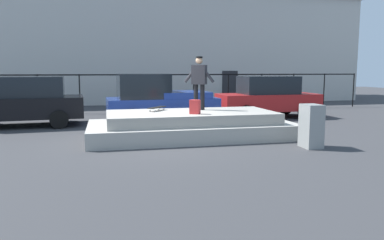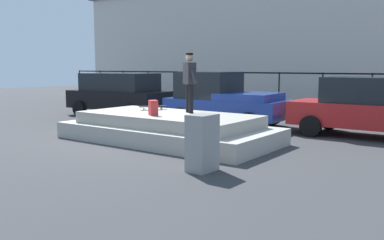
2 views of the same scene
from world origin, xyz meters
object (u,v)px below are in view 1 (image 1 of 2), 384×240
(skateboard, at_px, (157,108))
(utility_box, at_px, (311,126))
(skateboarder, at_px, (199,79))
(backpack, at_px, (195,107))
(car_black_hatchback_near, at_px, (19,100))
(car_blue_pickup_mid, at_px, (158,98))
(car_red_sedan_far, at_px, (268,97))

(skateboard, height_order, utility_box, utility_box)
(skateboarder, distance_m, utility_box, 3.83)
(backpack, height_order, car_black_hatchback_near, car_black_hatchback_near)
(car_black_hatchback_near, distance_m, car_blue_pickup_mid, 5.08)
(skateboard, xyz_separation_m, car_red_sedan_far, (5.30, 3.50, 0.01))
(skateboard, distance_m, car_black_hatchback_near, 5.55)
(car_red_sedan_far, relative_size, utility_box, 3.74)
(backpack, relative_size, car_blue_pickup_mid, 0.09)
(skateboarder, xyz_separation_m, skateboard, (-1.36, -0.03, -0.88))
(car_black_hatchback_near, xyz_separation_m, car_blue_pickup_mid, (5.08, 0.14, -0.03))
(skateboarder, bearing_deg, skateboard, -178.89)
(backpack, bearing_deg, skateboarder, -77.92)
(backpack, xyz_separation_m, utility_box, (2.77, -1.66, -0.41))
(skateboarder, distance_m, car_blue_pickup_mid, 3.43)
(car_black_hatchback_near, bearing_deg, skateboarder, -27.15)
(backpack, xyz_separation_m, car_red_sedan_far, (4.34, 4.58, -0.09))
(backpack, relative_size, car_red_sedan_far, 0.10)
(skateboarder, distance_m, car_red_sedan_far, 5.32)
(car_red_sedan_far, bearing_deg, skateboard, -146.58)
(backpack, height_order, car_blue_pickup_mid, car_blue_pickup_mid)
(backpack, distance_m, car_black_hatchback_near, 6.96)
(skateboard, relative_size, backpack, 1.91)
(skateboarder, distance_m, skateboard, 1.62)
(backpack, bearing_deg, utility_box, -178.94)
(car_black_hatchback_near, height_order, utility_box, car_black_hatchback_near)
(car_blue_pickup_mid, distance_m, car_red_sedan_far, 4.84)
(backpack, distance_m, car_blue_pickup_mid, 4.34)
(utility_box, bearing_deg, car_red_sedan_far, 76.78)
(car_red_sedan_far, bearing_deg, skateboarder, -138.61)
(car_red_sedan_far, height_order, utility_box, car_red_sedan_far)
(skateboard, xyz_separation_m, car_blue_pickup_mid, (0.47, 3.23, 0.04))
(backpack, height_order, utility_box, backpack)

